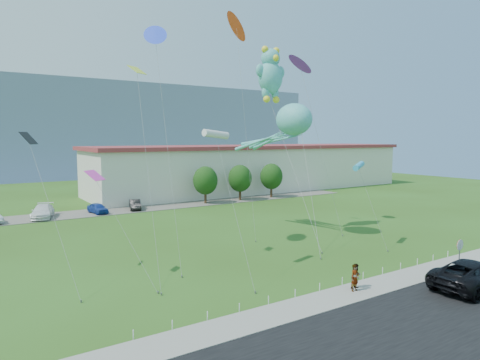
# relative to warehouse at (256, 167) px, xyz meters

# --- Properties ---
(ground) EXTENTS (160.00, 160.00, 0.00)m
(ground) POSITION_rel_warehouse_xyz_m (-26.00, -44.00, -4.12)
(ground) COLOR #2D4C15
(ground) RESTS_ON ground
(road) EXTENTS (80.00, 8.00, 0.06)m
(road) POSITION_rel_warehouse_xyz_m (-26.00, -52.00, -4.09)
(road) COLOR black
(road) RESTS_ON ground
(sidewalk) EXTENTS (80.00, 2.50, 0.10)m
(sidewalk) POSITION_rel_warehouse_xyz_m (-26.00, -46.75, -4.07)
(sidewalk) COLOR gray
(sidewalk) RESTS_ON ground
(parking_strip) EXTENTS (70.00, 6.00, 0.06)m
(parking_strip) POSITION_rel_warehouse_xyz_m (-26.00, -9.00, -4.09)
(parking_strip) COLOR #59544C
(parking_strip) RESTS_ON ground
(hill_ridge) EXTENTS (160.00, 50.00, 25.00)m
(hill_ridge) POSITION_rel_warehouse_xyz_m (-26.00, 76.00, 8.38)
(hill_ridge) COLOR slate
(hill_ridge) RESTS_ON ground
(warehouse) EXTENTS (61.00, 15.00, 8.20)m
(warehouse) POSITION_rel_warehouse_xyz_m (0.00, 0.00, 0.00)
(warehouse) COLOR beige
(warehouse) RESTS_ON ground
(stop_sign) EXTENTS (0.80, 0.07, 2.50)m
(stop_sign) POSITION_rel_warehouse_xyz_m (-16.50, -48.21, -2.26)
(stop_sign) COLOR slate
(stop_sign) RESTS_ON ground
(rope_fence) EXTENTS (26.05, 0.05, 0.50)m
(rope_fence) POSITION_rel_warehouse_xyz_m (-26.00, -45.30, -3.87)
(rope_fence) COLOR white
(rope_fence) RESTS_ON ground
(tree_near) EXTENTS (3.60, 3.60, 5.47)m
(tree_near) POSITION_rel_warehouse_xyz_m (-16.00, -10.00, -0.74)
(tree_near) COLOR #3F2B19
(tree_near) RESTS_ON ground
(tree_mid) EXTENTS (3.60, 3.60, 5.47)m
(tree_mid) POSITION_rel_warehouse_xyz_m (-10.00, -10.00, -0.74)
(tree_mid) COLOR #3F2B19
(tree_mid) RESTS_ON ground
(tree_far) EXTENTS (3.60, 3.60, 5.47)m
(tree_far) POSITION_rel_warehouse_xyz_m (-4.00, -10.00, -0.74)
(tree_far) COLOR #3F2B19
(tree_far) RESTS_ON ground
(suv) EXTENTS (6.57, 3.08, 1.82)m
(suv) POSITION_rel_warehouse_xyz_m (-18.62, -50.38, -3.16)
(suv) COLOR black
(suv) RESTS_ON road
(pedestrian_left) EXTENTS (0.60, 0.40, 1.66)m
(pedestrian_left) POSITION_rel_warehouse_xyz_m (-25.38, -46.68, -3.20)
(pedestrian_left) COLOR gray
(pedestrian_left) RESTS_ON sidewalk
(pedestrian_right) EXTENTS (0.83, 0.67, 1.58)m
(pedestrian_right) POSITION_rel_warehouse_xyz_m (-24.95, -46.42, -3.23)
(pedestrian_right) COLOR gray
(pedestrian_right) RESTS_ON sidewalk
(parked_car_white) EXTENTS (3.63, 5.74, 1.55)m
(parked_car_white) POSITION_rel_warehouse_xyz_m (-37.69, -9.46, -3.29)
(parked_car_white) COLOR white
(parked_car_white) RESTS_ON parking_strip
(parked_car_blue) EXTENTS (2.10, 4.00, 1.30)m
(parked_car_blue) POSITION_rel_warehouse_xyz_m (-31.35, -9.84, -3.42)
(parked_car_blue) COLOR #1C3C9B
(parked_car_blue) RESTS_ON parking_strip
(parked_car_black) EXTENTS (2.40, 4.19, 1.31)m
(parked_car_black) POSITION_rel_warehouse_xyz_m (-26.42, -9.61, -3.41)
(parked_car_black) COLOR black
(parked_car_black) RESTS_ON parking_strip
(octopus_kite) EXTENTS (4.16, 13.64, 12.74)m
(octopus_kite) POSITION_rel_warehouse_xyz_m (-19.43, -32.37, 6.38)
(octopus_kite) COLOR teal
(octopus_kite) RESTS_ON ground
(teddy_bear_kite) EXTENTS (3.35, 9.49, 18.28)m
(teddy_bear_kite) POSITION_rel_warehouse_xyz_m (-19.96, -30.72, 11.63)
(teddy_bear_kite) COLOR teal
(teddy_bear_kite) RESTS_ON ground
(small_kite_pink) EXTENTS (3.08, 5.39, 7.52)m
(small_kite_pink) POSITION_rel_warehouse_xyz_m (-37.85, -35.99, 2.29)
(small_kite_pink) COLOR #F837BC
(small_kite_pink) RESTS_ON ground
(small_kite_purple) EXTENTS (1.80, 6.47, 17.86)m
(small_kite_purple) POSITION_rel_warehouse_xyz_m (-15.37, -29.90, 12.65)
(small_kite_purple) COLOR purple
(small_kite_purple) RESTS_ON ground
(small_kite_black) EXTENTS (2.27, 7.30, 9.97)m
(small_kite_black) POSITION_rel_warehouse_xyz_m (-41.39, -33.26, 4.36)
(small_kite_black) COLOR black
(small_kite_black) RESTS_ON ground
(small_kite_yellow) EXTENTS (1.84, 7.26, 14.85)m
(small_kite_yellow) POSITION_rel_warehouse_xyz_m (-34.63, -34.89, 8.42)
(small_kite_yellow) COLOR #C1DF34
(small_kite_yellow) RESTS_ON ground
(small_kite_orange) EXTENTS (2.20, 5.96, 21.22)m
(small_kite_orange) POSITION_rel_warehouse_xyz_m (-21.92, -27.78, 15.86)
(small_kite_orange) COLOR #E64319
(small_kite_orange) RESTS_ON ground
(small_kite_cyan) EXTENTS (1.21, 3.78, 7.57)m
(small_kite_cyan) POSITION_rel_warehouse_xyz_m (-16.65, -39.07, 2.96)
(small_kite_cyan) COLOR #2D9ECE
(small_kite_cyan) RESTS_ON ground
(small_kite_blue) EXTENTS (1.96, 7.20, 18.34)m
(small_kite_blue) POSITION_rel_warehouse_xyz_m (-32.15, -31.94, 13.09)
(small_kite_blue) COLOR blue
(small_kite_blue) RESTS_ON ground
(small_kite_white) EXTENTS (0.50, 6.24, 10.24)m
(small_kite_white) POSITION_rel_warehouse_xyz_m (-30.49, -38.47, 5.60)
(small_kite_white) COLOR silver
(small_kite_white) RESTS_ON ground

